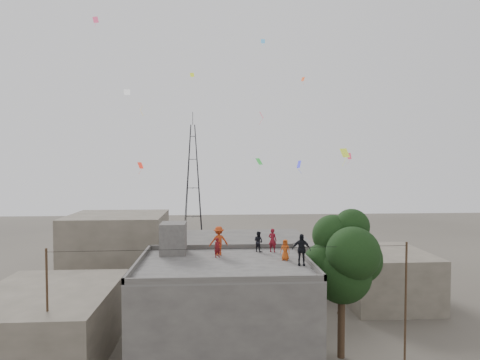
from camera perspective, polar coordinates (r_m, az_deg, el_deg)
The scene contains 17 objects.
main_building at distance 24.88m, azimuth -2.29°, elevation -18.52°, with size 10.00×8.00×6.10m.
parapet at distance 23.93m, azimuth -2.30°, elevation -11.34°, with size 10.00×8.00×0.30m.
stair_head_box at distance 26.43m, azimuth -9.45°, elevation -8.18°, with size 1.60×1.80×2.00m, color #454341.
neighbor_west at distance 29.08m, azimuth -25.78°, elevation -17.82°, with size 8.00×10.00×4.00m, color #585145.
neighbor_north at distance 38.50m, azimuth 0.29°, elevation -11.81°, with size 12.00×9.00×5.00m, color #454341.
neighbor_northwest at distance 41.25m, azimuth -17.02°, elevation -9.53°, with size 9.00×8.00×7.00m, color #585145.
neighbor_east at distance 37.54m, azimuth 19.83°, elevation -12.79°, with size 7.00×8.00×4.40m, color #585145.
tree at distance 25.76m, azimuth 14.59°, elevation -10.76°, with size 4.90×4.60×9.10m.
utility_line at distance 23.45m, azimuth -0.94°, elevation -17.82°, with size 20.12×0.62×7.40m.
transmission_tower at distance 63.41m, azimuth -6.70°, elevation -0.25°, with size 2.97×2.97×20.01m.
person_red_adult at distance 26.70m, azimuth 4.65°, elevation -8.53°, with size 0.57×0.37×1.55m, color maroon.
person_orange_child at distance 24.60m, azimuth 6.44°, elevation -9.83°, with size 0.61×0.40×1.26m, color #BF4A15.
person_dark_child at distance 26.77m, azimuth 2.64°, elevation -8.73°, with size 0.65×0.51×1.35m, color black.
person_dark_adult at distance 23.47m, azimuth 8.70°, elevation -9.75°, with size 1.06×0.44×1.80m, color black.
person_orange_adult at distance 25.70m, azimuth -3.05°, elevation -8.63°, with size 1.19×0.68×1.84m, color #B23814.
person_red_child at distance 25.19m, azimuth -3.21°, elevation -9.58°, with size 0.44×0.29×1.22m, color maroon.
kites at distance 30.46m, azimuth 0.09°, elevation 8.29°, with size 19.42×12.79×11.66m.
Camera 1 is at (-0.49, -23.25, 11.90)m, focal length 30.00 mm.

